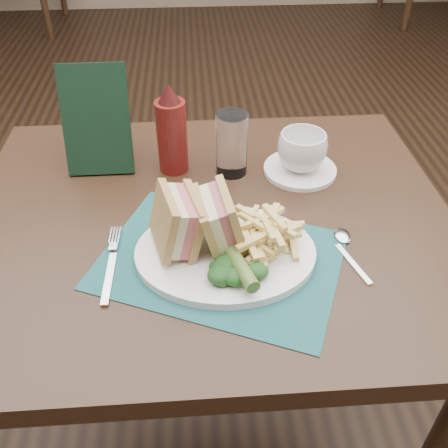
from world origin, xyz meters
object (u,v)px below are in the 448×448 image
table_main (213,342)px  drinking_glass (232,144)px  placemat (220,260)px  sandwich_half_a (164,223)px  plate (225,253)px  saucer (300,170)px  ketchup_bottle (171,129)px  check_presenter (96,120)px  coffee_cup (302,151)px  sandwich_half_b (206,221)px

table_main → drinking_glass: (0.05, 0.14, 0.44)m
placemat → drinking_glass: drinking_glass is taller
placemat → sandwich_half_a: sandwich_half_a is taller
plate → saucer: plate is taller
ketchup_bottle → check_presenter: size_ratio=0.85×
plate → ketchup_bottle: (-0.09, 0.28, 0.08)m
table_main → plate: plate is taller
coffee_cup → ketchup_bottle: bearing=173.1°
sandwich_half_a → sandwich_half_b: 0.07m
drinking_glass → sandwich_half_b: bearing=-104.1°
saucer → drinking_glass: (-0.14, 0.01, 0.06)m
placemat → plate: bearing=37.5°
check_presenter → ketchup_bottle: bearing=-8.5°
sandwich_half_b → saucer: size_ratio=0.68×
table_main → check_presenter: bearing=139.1°
saucer → coffee_cup: 0.04m
drinking_glass → plate: bearing=-97.0°
sandwich_half_a → plate: bearing=-20.0°
table_main → sandwich_half_a: size_ratio=8.60×
table_main → sandwich_half_b: (-0.01, -0.10, 0.44)m
plate → ketchup_bottle: ketchup_bottle is taller
sandwich_half_b → sandwich_half_a: bearing=175.5°
table_main → coffee_cup: (0.19, 0.13, 0.42)m
table_main → ketchup_bottle: ketchup_bottle is taller
saucer → sandwich_half_b: bearing=-131.0°
placemat → coffee_cup: size_ratio=3.87×
coffee_cup → ketchup_bottle: 0.27m
table_main → drinking_glass: 0.47m
placemat → ketchup_bottle: 0.31m
saucer → coffee_cup: bearing=0.0°
plate → check_presenter: (-0.23, 0.30, 0.10)m
sandwich_half_a → ketchup_bottle: 0.27m
placemat → plate: size_ratio=1.29×
sandwich_half_a → ketchup_bottle: (0.01, 0.27, 0.02)m
plate → sandwich_half_b: size_ratio=2.92×
sandwich_half_a → ketchup_bottle: size_ratio=0.56×
sandwich_half_b → plate: bearing=-32.8°
drinking_glass → ketchup_bottle: ketchup_bottle is taller
table_main → placemat: 0.40m
sandwich_half_a → check_presenter: 0.32m
plate → check_presenter: bearing=130.6°
coffee_cup → plate: bearing=-125.0°
drinking_glass → table_main: bearing=-109.5°
sandwich_half_b → saucer: 0.32m
saucer → coffee_cup: size_ratio=1.50×
saucer → check_presenter: 0.42m
plate → saucer: (0.17, 0.25, -0.00)m
plate → placemat: bearing=-139.9°
coffee_cup → drinking_glass: drinking_glass is taller
table_main → check_presenter: 0.56m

